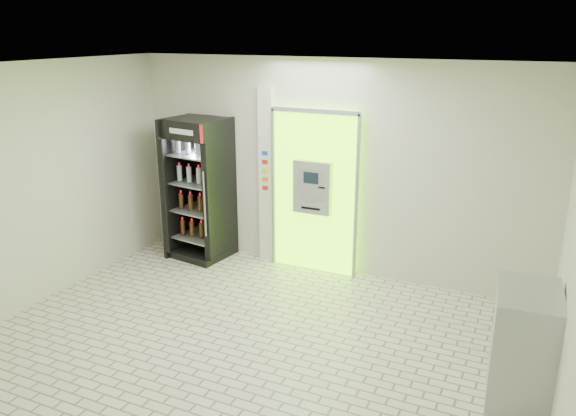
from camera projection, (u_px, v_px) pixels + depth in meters
The scene contains 6 objects.
ground at pixel (246, 352), 6.09m from camera, with size 6.00×6.00×0.00m, color beige.
room_shell at pixel (242, 189), 5.53m from camera, with size 6.00×6.00×6.00m.
atm_assembly at pixel (315, 191), 7.90m from camera, with size 1.30×0.24×2.33m.
pillar at pixel (267, 176), 8.21m from camera, with size 0.22×0.11×2.60m.
beverage_cooler at pixel (200, 192), 8.42m from camera, with size 0.89×0.84×2.13m.
steel_cabinet at pixel (523, 346), 5.19m from camera, with size 0.61×0.87×1.11m.
Camera 1 is at (2.65, -4.64, 3.35)m, focal length 35.00 mm.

